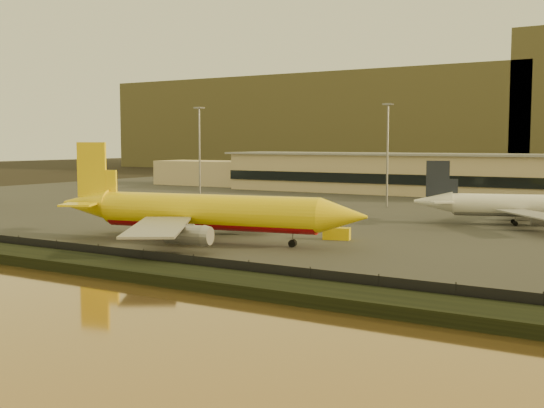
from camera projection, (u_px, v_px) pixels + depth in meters
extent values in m
plane|color=black|center=(240.00, 258.00, 94.85)|extent=(900.00, 900.00, 0.00)
cube|color=black|center=(159.00, 273.00, 80.30)|extent=(320.00, 7.00, 1.40)
cube|color=#2D2D2D|center=(445.00, 205.00, 175.80)|extent=(320.00, 220.00, 0.20)
cube|color=black|center=(181.00, 263.00, 83.66)|extent=(300.00, 0.05, 2.20)
cube|color=#C4B588|center=(476.00, 176.00, 200.82)|extent=(160.00, 22.00, 12.00)
cube|color=black|center=(465.00, 181.00, 191.37)|extent=(160.00, 0.60, 3.00)
cube|color=gray|center=(476.00, 155.00, 200.25)|extent=(164.00, 24.00, 0.60)
cube|color=#C4B588|center=(221.00, 173.00, 253.32)|extent=(50.00, 18.00, 9.00)
cylinder|color=slate|center=(200.00, 155.00, 184.29)|extent=(0.50, 0.50, 25.00)
cube|color=slate|center=(199.00, 108.00, 183.14)|extent=(2.20, 2.20, 0.40)
cylinder|color=slate|center=(387.00, 156.00, 167.04)|extent=(0.50, 0.50, 25.00)
cube|color=slate|center=(388.00, 104.00, 165.89)|extent=(2.20, 2.20, 0.40)
cube|color=brown|center=(349.00, 125.00, 454.28)|extent=(260.00, 160.00, 55.00)
cylinder|color=yellow|center=(209.00, 211.00, 108.27)|extent=(37.15, 12.01, 5.32)
cylinder|color=#A5090E|center=(209.00, 217.00, 108.36)|extent=(35.93, 10.67, 4.15)
cone|color=yellow|center=(343.00, 216.00, 100.59)|extent=(8.01, 6.54, 5.32)
cone|color=yellow|center=(87.00, 204.00, 116.28)|extent=(10.02, 6.92, 5.32)
cube|color=yellow|center=(92.00, 170.00, 115.39)|extent=(5.60, 1.45, 9.30)
cube|color=yellow|center=(115.00, 199.00, 120.48)|extent=(5.72, 5.66, 0.32)
cube|color=yellow|center=(78.00, 205.00, 110.57)|extent=(6.91, 6.88, 0.32)
cube|color=gray|center=(239.00, 208.00, 121.92)|extent=(11.55, 23.96, 0.32)
cylinder|color=gray|center=(244.00, 219.00, 117.94)|extent=(6.57, 4.00, 2.92)
cube|color=gray|center=(159.00, 227.00, 95.51)|extent=(18.43, 23.23, 0.32)
cylinder|color=gray|center=(186.00, 235.00, 97.97)|extent=(6.57, 4.00, 2.92)
cylinder|color=black|center=(293.00, 243.00, 103.77)|extent=(1.32, 1.13, 1.17)
cylinder|color=slate|center=(293.00, 239.00, 103.71)|extent=(0.20, 0.20, 2.39)
cylinder|color=black|center=(181.00, 240.00, 107.79)|extent=(1.32, 1.13, 1.17)
cylinder|color=slate|center=(181.00, 236.00, 107.73)|extent=(0.20, 0.20, 2.39)
cylinder|color=black|center=(195.00, 236.00, 112.25)|extent=(1.32, 1.13, 1.17)
cylinder|color=slate|center=(195.00, 232.00, 112.19)|extent=(0.20, 0.20, 2.39)
cylinder|color=white|center=(532.00, 205.00, 130.83)|extent=(29.42, 12.98, 4.11)
cylinder|color=gray|center=(532.00, 209.00, 130.89)|extent=(28.36, 11.86, 3.21)
cone|color=white|center=(433.00, 202.00, 135.04)|extent=(8.30, 6.18, 4.11)
cube|color=#1C2133|center=(438.00, 179.00, 134.44)|extent=(4.40, 1.70, 7.19)
cube|color=white|center=(441.00, 199.00, 138.62)|extent=(4.12, 3.92, 0.25)
cube|color=white|center=(442.00, 202.00, 130.65)|extent=(5.62, 5.57, 0.25)
cube|color=gray|center=(520.00, 204.00, 142.03)|extent=(7.08, 18.86, 0.25)
cylinder|color=gray|center=(532.00, 211.00, 138.97)|extent=(5.39, 3.66, 2.26)
cube|color=gray|center=(536.00, 215.00, 120.13)|extent=(16.26, 17.88, 0.25)
cylinder|color=black|center=(515.00, 224.00, 130.05)|extent=(1.08, 0.96, 0.90)
cylinder|color=slate|center=(515.00, 221.00, 130.01)|extent=(0.22, 0.22, 1.85)
cylinder|color=black|center=(513.00, 221.00, 133.64)|extent=(1.08, 0.96, 0.90)
cylinder|color=slate|center=(513.00, 219.00, 133.59)|extent=(0.22, 0.22, 1.85)
cube|color=yellow|center=(337.00, 234.00, 111.79)|extent=(4.76, 3.06, 1.98)
cube|color=white|center=(270.00, 220.00, 132.33)|extent=(4.26, 2.84, 1.76)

